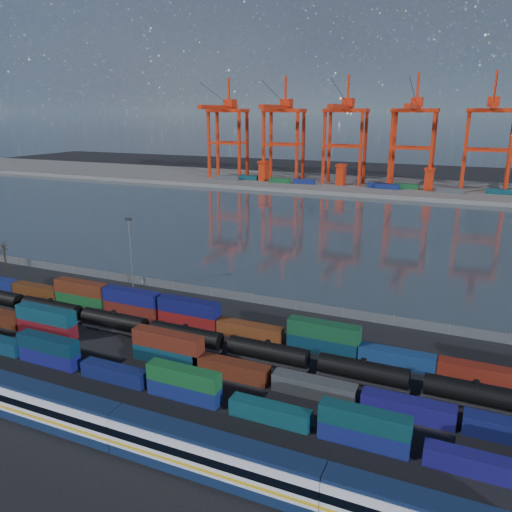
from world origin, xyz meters
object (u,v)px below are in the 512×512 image
at_px(tanker_string, 149,328).
at_px(gantry_cranes, 379,120).
at_px(bare_tree, 5,255).
at_px(passenger_train, 210,457).

height_order(tanker_string, gantry_cranes, gantry_cranes).
relative_size(bare_tree, gantry_cranes, 0.04).
distance_m(bare_tree, gantry_cranes, 192.41).
bearing_deg(gantry_cranes, bare_tree, -108.97).
relative_size(tanker_string, bare_tree, 15.77).
distance_m(passenger_train, bare_tree, 98.90).
bearing_deg(bare_tree, passenger_train, -28.42).
height_order(tanker_string, bare_tree, bare_tree).
bearing_deg(bare_tree, gantry_cranes, 71.03).
distance_m(tanker_string, bare_tree, 62.86).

